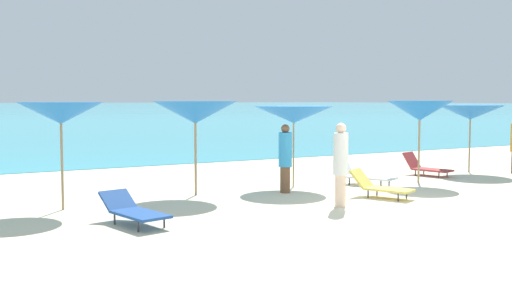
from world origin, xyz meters
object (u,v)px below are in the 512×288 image
umbrella_1 (61,113)px  umbrella_3 (294,115)px  umbrella_2 (195,112)px  lounge_chair_5 (426,167)px  umbrella_4 (420,111)px  beachgoer_1 (341,162)px  lounge_chair_2 (364,175)px  umbrella_5 (470,112)px  lounge_chair_3 (133,210)px  beachgoer_0 (285,157)px  lounge_chair_1 (380,186)px

umbrella_1 → umbrella_3: size_ratio=1.05×
umbrella_1 → umbrella_3: 5.92m
umbrella_2 → lounge_chair_5: umbrella_2 is taller
umbrella_4 → beachgoer_1: 4.65m
umbrella_3 → lounge_chair_2: umbrella_3 is taller
umbrella_5 → lounge_chair_2: umbrella_5 is taller
lounge_chair_2 → lounge_chair_3: size_ratio=0.95×
umbrella_2 → lounge_chair_5: bearing=0.1°
umbrella_5 → beachgoer_0: size_ratio=1.26×
umbrella_3 → lounge_chair_3: size_ratio=1.23×
lounge_chair_1 → lounge_chair_2: size_ratio=0.94×
beachgoer_0 → lounge_chair_5: bearing=-167.6°
umbrella_4 → umbrella_1: bearing=175.9°
umbrella_4 → lounge_chair_1: (-2.60, -1.39, -1.71)m
umbrella_5 → lounge_chair_2: size_ratio=1.28×
umbrella_3 → beachgoer_1: bearing=-102.9°
umbrella_4 → lounge_chair_3: size_ratio=1.30×
umbrella_1 → umbrella_5: umbrella_1 is taller
umbrella_4 → beachgoer_0: umbrella_4 is taller
umbrella_2 → lounge_chair_3: bearing=-132.9°
lounge_chair_1 → lounge_chair_3: 5.94m
umbrella_5 → umbrella_1: bearing=-178.7°
umbrella_1 → umbrella_4: (9.39, -0.67, -0.02)m
umbrella_4 → beachgoer_1: umbrella_4 is taller
umbrella_2 → beachgoer_0: bearing=-19.4°
umbrella_5 → lounge_chair_1: 6.38m
umbrella_1 → umbrella_5: size_ratio=1.06×
umbrella_5 → lounge_chair_1: umbrella_5 is taller
lounge_chair_1 → beachgoer_0: 2.38m
umbrella_2 → umbrella_1: bearing=-173.3°
beachgoer_1 → beachgoer_0: bearing=-129.0°
umbrella_2 → umbrella_3: 2.75m
lounge_chair_1 → umbrella_1: bearing=139.2°
umbrella_5 → lounge_chair_1: (-5.71, -2.34, -1.62)m
umbrella_3 → umbrella_4: 3.61m
umbrella_3 → lounge_chair_5: bearing=0.7°
beachgoer_0 → umbrella_3: bearing=-130.3°
umbrella_5 → lounge_chair_5: bearing=176.8°
lounge_chair_5 → lounge_chair_3: bearing=179.2°
umbrella_1 → lounge_chair_5: (10.72, 0.38, -1.75)m
umbrella_3 → lounge_chair_2: bearing=-17.9°
umbrella_3 → umbrella_5: size_ratio=1.01×
lounge_chair_2 → lounge_chair_5: size_ratio=1.07×
lounge_chair_3 → beachgoer_1: (4.42, -0.42, 0.69)m
lounge_chair_1 → lounge_chair_5: bearing=7.9°
umbrella_1 → lounge_chair_2: 7.98m
umbrella_1 → lounge_chair_2: bearing=-2.1°
lounge_chair_2 → beachgoer_0: (-2.55, -0.07, 0.62)m
umbrella_4 → umbrella_2: bearing=170.5°
lounge_chair_3 → umbrella_5: bearing=-0.8°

